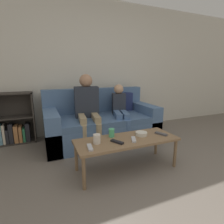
{
  "coord_description": "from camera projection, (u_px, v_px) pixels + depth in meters",
  "views": [
    {
      "loc": [
        -1.1,
        -0.94,
        1.22
      ],
      "look_at": [
        -0.12,
        1.41,
        0.64
      ],
      "focal_mm": 28.0,
      "sensor_mm": 36.0,
      "label": 1
    }
  ],
  "objects": [
    {
      "name": "tv_remote_2",
      "position": [
        90.0,
        147.0,
        1.91
      ],
      "size": [
        0.07,
        0.17,
        0.02
      ],
      "rotation": [
        0.0,
        0.0,
        -0.12
      ],
      "color": "#B7B7BC",
      "rests_on": "coffee_table"
    },
    {
      "name": "couch",
      "position": [
        101.0,
        124.0,
        3.2
      ],
      "size": [
        1.95,
        0.97,
        0.92
      ],
      "color": "#4C6B93",
      "rests_on": "ground_plane"
    },
    {
      "name": "wall_back",
      "position": [
        95.0,
        68.0,
        3.56
      ],
      "size": [
        12.0,
        0.06,
        2.6
      ],
      "color": "beige",
      "rests_on": "ground_plane"
    },
    {
      "name": "cup_far",
      "position": [
        97.0,
        139.0,
        2.03
      ],
      "size": [
        0.09,
        0.09,
        0.11
      ],
      "color": "silver",
      "rests_on": "coffee_table"
    },
    {
      "name": "person_adult",
      "position": [
        87.0,
        104.0,
        2.93
      ],
      "size": [
        0.44,
        0.69,
        1.19
      ],
      "rotation": [
        0.0,
        0.0,
        -0.13
      ],
      "color": "#9E8966",
      "rests_on": "ground_plane"
    },
    {
      "name": "tv_remote_0",
      "position": [
        161.0,
        134.0,
        2.33
      ],
      "size": [
        0.11,
        0.18,
        0.02
      ],
      "rotation": [
        0.0,
        0.0,
        0.38
      ],
      "color": "#47474C",
      "rests_on": "coffee_table"
    },
    {
      "name": "ground_plane",
      "position": [
        187.0,
        215.0,
        1.52
      ],
      "size": [
        22.0,
        22.0,
        0.0
      ],
      "primitive_type": "plane",
      "color": "#70665B"
    },
    {
      "name": "bookshelf",
      "position": [
        13.0,
        124.0,
        3.04
      ],
      "size": [
        0.68,
        0.28,
        0.89
      ],
      "color": "#332D28",
      "rests_on": "ground_plane"
    },
    {
      "name": "cup_near",
      "position": [
        112.0,
        133.0,
        2.24
      ],
      "size": [
        0.07,
        0.07,
        0.11
      ],
      "color": "#4CB77A",
      "rests_on": "coffee_table"
    },
    {
      "name": "tv_remote_3",
      "position": [
        117.0,
        142.0,
        2.06
      ],
      "size": [
        0.12,
        0.17,
        0.02
      ],
      "rotation": [
        0.0,
        0.0,
        0.49
      ],
      "color": "black",
      "rests_on": "coffee_table"
    },
    {
      "name": "snack_bowl",
      "position": [
        141.0,
        134.0,
        2.3
      ],
      "size": [
        0.15,
        0.15,
        0.05
      ],
      "color": "beige",
      "rests_on": "coffee_table"
    },
    {
      "name": "tv_remote_1",
      "position": [
        134.0,
        139.0,
        2.13
      ],
      "size": [
        0.12,
        0.17,
        0.02
      ],
      "rotation": [
        0.0,
        0.0,
        -0.43
      ],
      "color": "#B7B7BC",
      "rests_on": "coffee_table"
    },
    {
      "name": "coffee_table",
      "position": [
        127.0,
        142.0,
        2.19
      ],
      "size": [
        1.29,
        0.48,
        0.41
      ],
      "color": "brown",
      "rests_on": "ground_plane"
    },
    {
      "name": "person_child",
      "position": [
        120.0,
        109.0,
        3.13
      ],
      "size": [
        0.38,
        0.69,
        1.0
      ],
      "rotation": [
        0.0,
        0.0,
        -0.26
      ],
      "color": "#476693",
      "rests_on": "ground_plane"
    }
  ]
}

